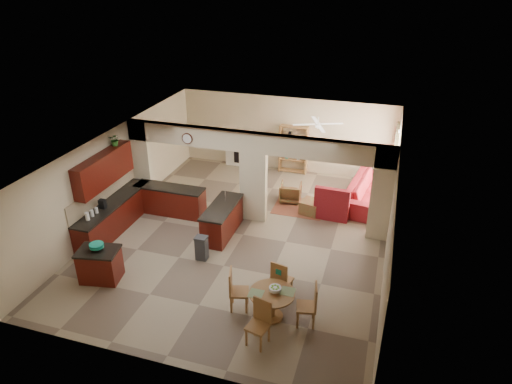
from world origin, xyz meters
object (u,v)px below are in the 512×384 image
(kitchen_island, at_px, (100,265))
(armchair, at_px, (290,192))
(sofa, at_px, (369,191))
(dining_table, at_px, (272,300))

(kitchen_island, distance_m, armchair, 6.52)
(sofa, height_order, armchair, sofa)
(sofa, distance_m, armchair, 2.57)
(kitchen_island, distance_m, sofa, 8.58)
(kitchen_island, bearing_deg, dining_table, -11.95)
(armchair, bearing_deg, sofa, -171.15)
(kitchen_island, distance_m, dining_table, 4.42)
(dining_table, relative_size, armchair, 1.45)
(kitchen_island, bearing_deg, armchair, 46.40)
(sofa, relative_size, armchair, 4.13)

